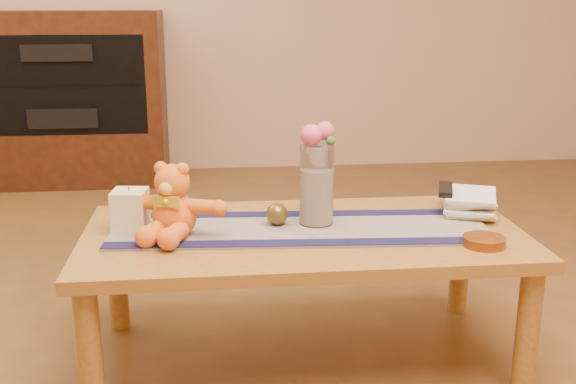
{
  "coord_description": "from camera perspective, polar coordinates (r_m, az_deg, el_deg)",
  "views": [
    {
      "loc": [
        -0.27,
        -2.06,
        1.16
      ],
      "look_at": [
        -0.05,
        0.0,
        0.58
      ],
      "focal_mm": 42.8,
      "sensor_mm": 36.0,
      "label": 1
    }
  ],
  "objects": [
    {
      "name": "runner_border_far",
      "position": [
        2.34,
        0.8,
        -1.81
      ],
      "size": [
        1.2,
        0.14,
        0.0
      ],
      "primitive_type": "cube",
      "rotation": [
        0.0,
        0.0,
        -0.06
      ],
      "color": "#131237",
      "rests_on": "persian_runner"
    },
    {
      "name": "book_top",
      "position": [
        2.43,
        13.03,
        -0.14
      ],
      "size": [
        0.24,
        0.27,
        0.02
      ],
      "primitive_type": "imported",
      "rotation": [
        0.0,
        0.0,
        -0.38
      ],
      "color": "beige",
      "rests_on": "book_upper"
    },
    {
      "name": "book_lower",
      "position": [
        2.44,
        13.0,
        -1.01
      ],
      "size": [
        0.24,
        0.27,
        0.02
      ],
      "primitive_type": "imported",
      "rotation": [
        0.0,
        0.0,
        -0.41
      ],
      "color": "beige",
      "rests_on": "book_bottom"
    },
    {
      "name": "potpourri_fill",
      "position": [
        2.22,
        2.38,
        -0.37
      ],
      "size": [
        0.09,
        0.09,
        0.18
      ],
      "primitive_type": "cylinder",
      "color": "beige",
      "rests_on": "glass_vase"
    },
    {
      "name": "leaf_sprig",
      "position": [
        2.16,
        3.57,
        4.28
      ],
      "size": [
        0.03,
        0.03,
        0.03
      ],
      "primitive_type": "sphere",
      "color": "#33662D",
      "rests_on": "glass_vase"
    },
    {
      "name": "teddy_bear",
      "position": [
        2.14,
        -9.48,
        -0.7
      ],
      "size": [
        0.39,
        0.36,
        0.22
      ],
      "primitive_type": null,
      "rotation": [
        0.0,
        0.0,
        -0.37
      ],
      "color": "orange",
      "rests_on": "persian_runner"
    },
    {
      "name": "candle_wick",
      "position": [
        2.21,
        -13.08,
        0.28
      ],
      "size": [
        0.0,
        0.0,
        0.01
      ],
      "primitive_type": "cylinder",
      "rotation": [
        0.0,
        0.0,
        -0.11
      ],
      "color": "black",
      "rests_on": "pillar_candle"
    },
    {
      "name": "blue_flower_back",
      "position": [
        2.21,
        2.56,
        4.8
      ],
      "size": [
        0.04,
        0.04,
        0.04
      ],
      "primitive_type": "sphere",
      "color": "#445294",
      "rests_on": "glass_vase"
    },
    {
      "name": "tv_remote",
      "position": [
        2.42,
        12.96,
        0.22
      ],
      "size": [
        0.09,
        0.17,
        0.02
      ],
      "primitive_type": "cube",
      "rotation": [
        0.0,
        0.0,
        -0.33
      ],
      "color": "black",
      "rests_on": "book_top"
    },
    {
      "name": "rose_left",
      "position": [
        2.16,
        1.96,
        4.74
      ],
      "size": [
        0.07,
        0.07,
        0.07
      ],
      "primitive_type": "sphere",
      "color": "#CF4971",
      "rests_on": "glass_vase"
    },
    {
      "name": "table_leg_br",
      "position": [
        2.7,
        14.12,
        -5.6
      ],
      "size": [
        0.07,
        0.07,
        0.41
      ],
      "primitive_type": "cylinder",
      "color": "brown",
      "rests_on": "floor"
    },
    {
      "name": "stereo_lower",
      "position": [
        4.56,
        -17.89,
        6.08
      ],
      "size": [
        0.42,
        0.28,
        0.12
      ],
      "primitive_type": "cube",
      "color": "black",
      "rests_on": "media_cabinet"
    },
    {
      "name": "blue_flower_side",
      "position": [
        2.19,
        1.58,
        4.5
      ],
      "size": [
        0.04,
        0.04,
        0.04
      ],
      "primitive_type": "sphere",
      "color": "#445294",
      "rests_on": "glass_vase"
    },
    {
      "name": "table_leg_fl",
      "position": [
        2.05,
        -16.15,
        -12.86
      ],
      "size": [
        0.07,
        0.07,
        0.41
      ],
      "primitive_type": "cylinder",
      "color": "brown",
      "rests_on": "floor"
    },
    {
      "name": "runner_border_near",
      "position": [
        2.07,
        1.25,
        -4.22
      ],
      "size": [
        1.2,
        0.14,
        0.0
      ],
      "primitive_type": "cube",
      "rotation": [
        0.0,
        0.0,
        -0.06
      ],
      "color": "#131237",
      "rests_on": "persian_runner"
    },
    {
      "name": "stereo_upper",
      "position": [
        4.52,
        -18.31,
        11.03
      ],
      "size": [
        0.42,
        0.28,
        0.1
      ],
      "primitive_type": "cube",
      "color": "black",
      "rests_on": "media_cabinet"
    },
    {
      "name": "media_cabinet",
      "position": [
        4.68,
        -17.67,
        7.41
      ],
      "size": [
        1.2,
        0.5,
        1.1
      ],
      "primitive_type": "cube",
      "color": "black",
      "rests_on": "floor"
    },
    {
      "name": "pillar_candle",
      "position": [
        2.23,
        -12.97,
        -1.44
      ],
      "size": [
        0.12,
        0.12,
        0.13
      ],
      "primitive_type": "cube",
      "rotation": [
        0.0,
        0.0,
        -0.11
      ],
      "color": "beige",
      "rests_on": "persian_runner"
    },
    {
      "name": "glass_vase",
      "position": [
        2.21,
        2.39,
        0.6
      ],
      "size": [
        0.11,
        0.11,
        0.26
      ],
      "primitive_type": "cylinder",
      "color": "silver",
      "rests_on": "persian_runner"
    },
    {
      "name": "bronze_ball",
      "position": [
        2.22,
        -0.92,
        -1.85
      ],
      "size": [
        0.09,
        0.09,
        0.07
      ],
      "primitive_type": "sphere",
      "rotation": [
        0.0,
        0.0,
        0.22
      ],
      "color": "brown",
      "rests_on": "persian_runner"
    },
    {
      "name": "persian_runner",
      "position": [
        2.21,
        1.01,
        -3.07
      ],
      "size": [
        1.22,
        0.43,
        0.01
      ],
      "primitive_type": "cube",
      "rotation": [
        0.0,
        0.0,
        -0.06
      ],
      "color": "#1C1948",
      "rests_on": "coffee_table_top"
    },
    {
      "name": "rose_right",
      "position": [
        2.18,
        3.08,
        5.1
      ],
      "size": [
        0.06,
        0.06,
        0.06
      ],
      "primitive_type": "sphere",
      "color": "#CF4971",
      "rests_on": "glass_vase"
    },
    {
      "name": "book_upper",
      "position": [
        2.44,
        12.77,
        -0.52
      ],
      "size": [
        0.21,
        0.25,
        0.02
      ],
      "primitive_type": "imported",
      "rotation": [
        0.0,
        0.0,
        -0.22
      ],
      "color": "beige",
      "rests_on": "book_lower"
    },
    {
      "name": "amber_dish",
      "position": [
        2.14,
        15.98,
        -3.96
      ],
      "size": [
        0.17,
        0.17,
        0.03
      ],
      "primitive_type": "cylinder",
      "rotation": [
        0.0,
        0.0,
        0.39
      ],
      "color": "#BF5914",
      "rests_on": "coffee_table_top"
    },
    {
      "name": "cabinet_cavity",
      "position": [
        4.44,
        -18.36,
        8.38
      ],
      "size": [
        1.02,
        0.03,
        0.61
      ],
      "primitive_type": "cube",
      "color": "black",
      "rests_on": "media_cabinet"
    },
    {
      "name": "floor",
      "position": [
        2.38,
        1.23,
        -13.51
      ],
      "size": [
        5.5,
        5.5,
        0.0
      ],
      "primitive_type": "plane",
      "color": "#543718",
      "rests_on": "ground"
    },
    {
      "name": "table_leg_bl",
      "position": [
        2.57,
        -14.02,
        -6.72
      ],
      "size": [
        0.07,
        0.07,
        0.41
      ],
      "primitive_type": "cylinder",
      "color": "brown",
      "rests_on": "floor"
    },
    {
      "name": "coffee_table_top",
      "position": [
        2.21,
        1.29,
        -3.72
      ],
      "size": [
        1.4,
        0.7,
        0.04
      ],
      "primitive_type": "cube",
      "color": "brown",
      "rests_on": "floor"
    },
    {
      "name": "table_leg_fr",
      "position": [
        2.21,
        19.28,
        -10.92
      ],
      "size": [
        0.07,
        0.07,
        0.41
      ],
      "primitive_type": "cylinder",
      "color": "brown",
      "rests_on": "floor"
    },
    {
      "name": "book_bottom",
      "position": [
        2.45,
        12.85,
        -1.4
      ],
      "size": [
        0.22,
        0.26,
        0.02
      ],
      "primitive_type": "imported",
      "rotation": [
        0.0,
        0.0,
        -0.28
      ],
      "color": "beige",
      "rests_on": "coffee_table_top"
    },
    {
      "name": "cabinet_shelf",
      "position": [
        4.52,
        -18.15,
        8.52
      ],
      "size": [
        1.02,
        0.2,
        0.02
      ],
      "primitive_type": "cube",
      "color": "black",
      "rests_on": "media_cabinet"
    }
  ]
}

